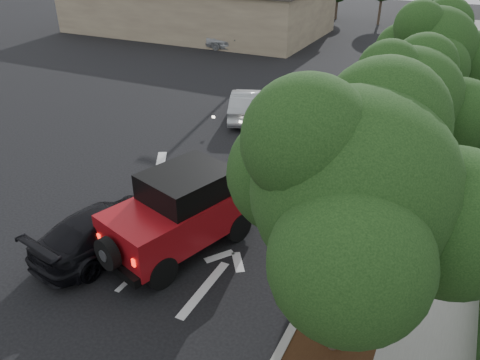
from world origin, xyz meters
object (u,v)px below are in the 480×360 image
Objects in this scene: black_suv_oncoming at (108,228)px; speed_hump_sign at (334,289)px; silver_suv_ahead at (316,146)px; red_jeep at (185,210)px.

speed_hump_sign reaches higher than black_suv_oncoming.
silver_suv_ahead is 8.94m from black_suv_oncoming.
speed_hump_sign is at bearing -1.00° from red_jeep.
red_jeep reaches higher than black_suv_oncoming.
black_suv_oncoming is (-1.99, -1.10, -0.55)m from red_jeep.
red_jeep reaches higher than silver_suv_ahead.
black_suv_oncoming is at bearing -107.88° from silver_suv_ahead.
red_jeep is 2.34m from black_suv_oncoming.
silver_suv_ahead is at bearing 94.01° from red_jeep.
black_suv_oncoming is at bearing 174.89° from speed_hump_sign.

